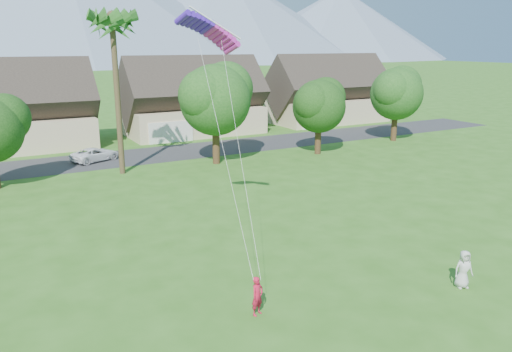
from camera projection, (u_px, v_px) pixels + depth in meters
ground at (400, 352)px, 16.70m from camera, size 500.00×500.00×0.00m
street at (129, 157)px, 45.49m from camera, size 90.00×7.00×0.01m
kite_flyer at (257, 296)px, 18.86m from camera, size 0.66×0.56×1.55m
watcher at (464, 269)px, 20.97m from camera, size 0.94×0.77×1.66m
parked_car at (95, 154)px, 43.95m from camera, size 4.73×3.52×1.19m
mountain_ridge at (19, 2)px, 234.26m from camera, size 540.00×240.00×70.00m
houses_row at (109, 109)px, 52.45m from camera, size 72.75×8.19×8.86m
tree_row at (131, 112)px, 38.55m from camera, size 62.27×6.67×8.45m
fan_palm at (112, 19)px, 36.88m from camera, size 3.00×3.00×13.80m
parafoil_kite at (209, 29)px, 23.55m from camera, size 3.13×1.05×0.50m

